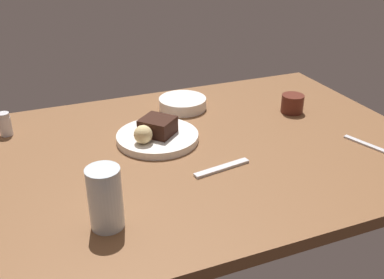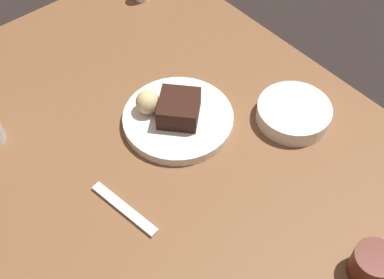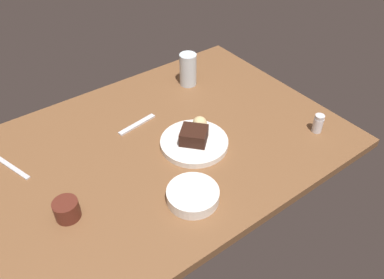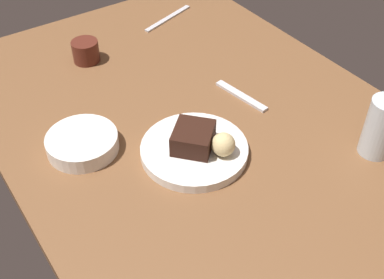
{
  "view_description": "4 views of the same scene",
  "coord_description": "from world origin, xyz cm",
  "px_view_note": "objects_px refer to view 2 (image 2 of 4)",
  "views": [
    {
      "loc": [
        -39.91,
        -94.41,
        57.53
      ],
      "look_at": [
        -2.06,
        -0.66,
        5.8
      ],
      "focal_mm": 41.13,
      "sensor_mm": 36.0,
      "label": 1
    },
    {
      "loc": [
        44.29,
        -34.15,
        80.49
      ],
      "look_at": [
        -0.69,
        3.96,
        7.89
      ],
      "focal_mm": 47.74,
      "sensor_mm": 36.0,
      "label": 2
    },
    {
      "loc": [
        48.35,
        82.93,
        86.64
      ],
      "look_at": [
        -7.97,
        7.33,
        5.89
      ],
      "focal_mm": 36.23,
      "sensor_mm": 36.0,
      "label": 3
    },
    {
      "loc": [
        -68.82,
        48.92,
        72.64
      ],
      "look_at": [
        -8.72,
        7.71,
        7.02
      ],
      "focal_mm": 45.7,
      "sensor_mm": 36.0,
      "label": 4
    }
  ],
  "objects_px": {
    "coffee_cup": "(372,265)",
    "chocolate_cake_slice": "(179,108)",
    "dessert_spoon": "(124,209)",
    "side_bowl": "(294,113)",
    "bread_roll": "(148,102)",
    "dessert_plate": "(178,119)"
  },
  "relations": [
    {
      "from": "side_bowl",
      "to": "coffee_cup",
      "type": "height_order",
      "value": "coffee_cup"
    },
    {
      "from": "bread_roll",
      "to": "dessert_spoon",
      "type": "height_order",
      "value": "bread_roll"
    },
    {
      "from": "chocolate_cake_slice",
      "to": "coffee_cup",
      "type": "xyz_separation_m",
      "value": [
        0.44,
        0.03,
        -0.01
      ]
    },
    {
      "from": "chocolate_cake_slice",
      "to": "dessert_spoon",
      "type": "bearing_deg",
      "value": -64.95
    },
    {
      "from": "dessert_plate",
      "to": "chocolate_cake_slice",
      "type": "height_order",
      "value": "chocolate_cake_slice"
    },
    {
      "from": "dessert_plate",
      "to": "side_bowl",
      "type": "relative_size",
      "value": 1.49
    },
    {
      "from": "side_bowl",
      "to": "coffee_cup",
      "type": "bearing_deg",
      "value": -26.64
    },
    {
      "from": "coffee_cup",
      "to": "chocolate_cake_slice",
      "type": "bearing_deg",
      "value": -176.25
    },
    {
      "from": "side_bowl",
      "to": "coffee_cup",
      "type": "xyz_separation_m",
      "value": [
        0.3,
        -0.15,
        0.01
      ]
    },
    {
      "from": "dessert_plate",
      "to": "dessert_spoon",
      "type": "xyz_separation_m",
      "value": [
        0.1,
        -0.2,
        -0.01
      ]
    },
    {
      "from": "dessert_plate",
      "to": "coffee_cup",
      "type": "relative_size",
      "value": 3.24
    },
    {
      "from": "side_bowl",
      "to": "dessert_spoon",
      "type": "relative_size",
      "value": 0.99
    },
    {
      "from": "bread_roll",
      "to": "coffee_cup",
      "type": "distance_m",
      "value": 0.5
    },
    {
      "from": "side_bowl",
      "to": "coffee_cup",
      "type": "relative_size",
      "value": 2.17
    },
    {
      "from": "dessert_plate",
      "to": "coffee_cup",
      "type": "distance_m",
      "value": 0.45
    },
    {
      "from": "bread_roll",
      "to": "coffee_cup",
      "type": "bearing_deg",
      "value": 7.57
    },
    {
      "from": "dessert_plate",
      "to": "chocolate_cake_slice",
      "type": "relative_size",
      "value": 2.66
    },
    {
      "from": "coffee_cup",
      "to": "dessert_spoon",
      "type": "xyz_separation_m",
      "value": [
        -0.35,
        -0.23,
        -0.02
      ]
    },
    {
      "from": "chocolate_cake_slice",
      "to": "coffee_cup",
      "type": "relative_size",
      "value": 1.22
    },
    {
      "from": "side_bowl",
      "to": "coffee_cup",
      "type": "distance_m",
      "value": 0.34
    },
    {
      "from": "side_bowl",
      "to": "dessert_spoon",
      "type": "height_order",
      "value": "side_bowl"
    },
    {
      "from": "bread_roll",
      "to": "coffee_cup",
      "type": "xyz_separation_m",
      "value": [
        0.5,
        0.07,
        -0.02
      ]
    }
  ]
}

